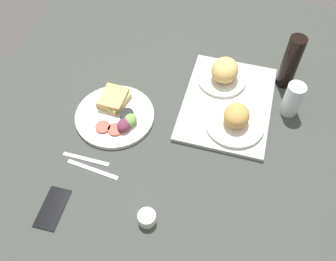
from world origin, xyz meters
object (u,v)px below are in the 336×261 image
bread_plate_far (236,119)px  fork (86,159)px  knife (93,169)px  espresso_cup (147,218)px  plate_with_salad (116,114)px  cell_phone (52,208)px  drinking_glass (292,99)px  bread_plate_near (224,73)px  serving_tray (227,103)px  soda_bottle (291,62)px

bread_plate_far → fork: (30.51, -45.31, -4.32)cm
knife → espresso_cup: bearing=-22.2°
plate_with_salad → cell_phone: (40.65, -4.16, -1.27)cm
bread_plate_far → drinking_glass: drinking_glass is taller
bread_plate_near → knife: bearing=-30.6°
serving_tray → espresso_cup: 55.59cm
soda_bottle → knife: soda_bottle is taller
bread_plate_far → fork: size_ratio=1.27×
fork → cell_phone: 20.07cm
plate_with_salad → espresso_cup: (34.56, 25.72, 0.33)cm
cell_phone → soda_bottle: bearing=137.0°
fork → plate_with_salad: bearing=79.9°
plate_with_salad → fork: bearing=-6.7°
plate_with_salad → espresso_cup: plate_with_salad is taller
drinking_glass → fork: bearing=-54.6°
serving_tray → drinking_glass: (-4.39, 22.66, 6.02)cm
soda_bottle → fork: size_ratio=1.34×
soda_bottle → cell_phone: bearing=-37.7°
soda_bottle → cell_phone: soda_bottle is taller
serving_tray → drinking_glass: size_ratio=3.30×
serving_tray → knife: 56.53cm
soda_bottle → espresso_cup: size_ratio=4.08×
bread_plate_far → cell_phone: 69.15cm
serving_tray → cell_phone: serving_tray is taller
serving_tray → fork: (40.32, -40.32, -0.55)cm
serving_tray → fork: size_ratio=2.65×
bread_plate_far → knife: bearing=-51.0°
plate_with_salad → cell_phone: bearing=-5.8°
serving_tray → plate_with_salad: bearing=-62.6°
serving_tray → plate_with_salad: plate_with_salad is taller
espresso_cup → drinking_glass: bearing=149.3°
espresso_cup → knife: (-10.90, -24.13, -1.75)cm
bread_plate_near → plate_with_salad: size_ratio=0.65×
soda_bottle → espresso_cup: (72.69, -30.93, -9.42)cm
bread_plate_far → drinking_glass: bearing=128.8°
bread_plate_far → bread_plate_near: bearing=-154.6°
serving_tray → bread_plate_near: size_ratio=2.34×
serving_tray → bread_plate_far: bearing=27.0°
serving_tray → knife: serving_tray is taller
plate_with_salad → drinking_glass: bearing=111.7°
bread_plate_far → knife: (33.51, -41.31, -4.32)cm
bread_plate_near → fork: bearing=-35.2°
bread_plate_near → bread_plate_far: size_ratio=0.89×
fork → soda_bottle: bearing=41.5°
serving_tray → cell_phone: bearing=-34.9°
bread_plate_far → plate_with_salad: size_ratio=0.73×
cell_phone → knife: bearing=156.0°
bread_plate_far → knife: 53.36cm
plate_with_salad → cell_phone: size_ratio=2.05×
bread_plate_near → cell_phone: bearing=-27.9°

